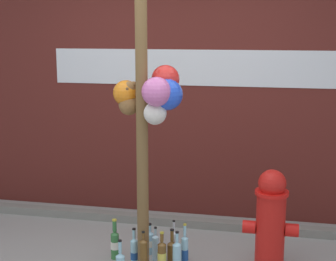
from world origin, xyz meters
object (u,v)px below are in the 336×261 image
Objects in this scene: bottle_0 at (156,246)px; bottle_10 at (115,243)px; fire_hydrant at (271,220)px; bottle_8 at (143,256)px; memorial_post at (148,78)px; bottle_3 at (185,252)px; bottle_4 at (172,253)px; bottle_5 at (150,242)px; bottle_1 at (174,244)px; bottle_2 at (134,252)px; bottle_7 at (177,257)px; bottle_6 at (162,256)px.

bottle_0 is 0.35m from bottle_10.
fire_hydrant is 1.07m from bottle_8.
memorial_post is 1.46m from bottle_3.
bottle_4 is 0.26m from bottle_8.
bottle_8 is at bearing -139.38° from bottle_4.
bottle_0 is 1.06× the size of bottle_5.
bottle_8 is (-0.03, -0.08, -1.42)m from memorial_post.
fire_hydrant is at bearing 1.04° from bottle_0.
bottle_0 is 0.13m from bottle_5.
bottle_1 is 0.35m from bottle_2.
bottle_7 is (0.23, -0.22, 0.03)m from bottle_0.
bottle_7 reaches higher than bottle_4.
bottle_0 is at bearing 82.99° from bottle_8.
bottle_0 is 0.89× the size of bottle_4.
bottle_2 is at bearing -173.22° from bottle_3.
bottle_5 is 0.39m from bottle_6.
bottle_2 is at bearing -134.13° from bottle_0.
bottle_10 is (-0.35, -0.05, 0.02)m from bottle_0.
bottle_3 is at bearing -20.52° from bottle_0.
bottle_4 is at bearing -171.07° from fire_hydrant.
fire_hydrant is 1.15m from bottle_2.
bottle_5 is at bearing 133.15° from bottle_7.
bottle_2 and bottle_4 have the same top height.
bottle_8 is at bearing -97.01° from bottle_0.
bottle_7 is (0.06, -0.12, 0.02)m from bottle_4.
bottle_2 is (-0.30, -0.18, -0.01)m from bottle_1.
bottle_8 is at bearing -121.20° from bottle_1.
fire_hydrant is 1.33m from bottle_10.
bottle_2 is (-1.10, -0.17, -0.30)m from fire_hydrant.
bottle_5 is (-0.24, 0.21, -0.01)m from bottle_4.
fire_hydrant is 2.39× the size of bottle_1.
bottle_7 is (-0.72, -0.24, -0.28)m from fire_hydrant.
memorial_post is 7.67× the size of bottle_10.
memorial_post is at bearing 172.71° from bottle_7.
bottle_4 is at bearing -32.81° from bottle_0.
bottle_1 is 0.97× the size of bottle_8.
bottle_1 is 0.14m from bottle_4.
bottle_8 reaches higher than bottle_0.
bottle_10 is (-0.51, 0.06, 0.01)m from bottle_4.
bottle_0 is 0.20m from bottle_4.
bottle_4 reaches higher than bottle_5.
bottle_1 is 1.00× the size of bottle_6.
bottle_3 is 0.21m from bottle_6.
memorial_post is 7.08× the size of bottle_3.
bottle_5 is 0.31m from bottle_10.
bottle_1 is at bearing 58.80° from bottle_8.
bottle_3 is at bearing -170.14° from fire_hydrant.
bottle_4 is 0.91× the size of bottle_8.
bottle_4 is 0.14m from bottle_7.
bottle_4 is at bearing -40.95° from bottle_5.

